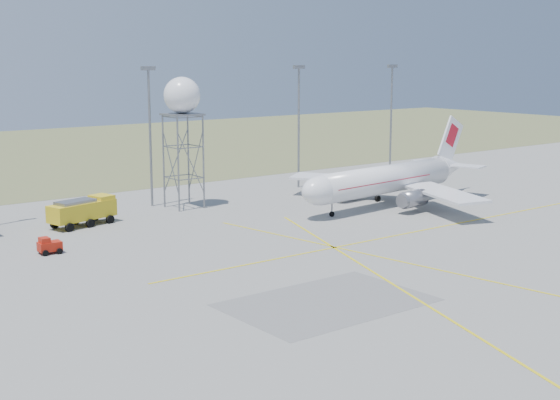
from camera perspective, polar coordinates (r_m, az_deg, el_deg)
grass_strip at (r=188.35m, az=-17.44°, el=3.27°), size 400.00×120.00×0.03m
mast_b at (r=115.73m, az=-9.50°, el=5.45°), size 2.20×0.50×20.50m
mast_c at (r=131.26m, az=1.38°, el=6.15°), size 2.20×0.50×20.50m
mast_d at (r=146.09m, az=8.14°, el=6.48°), size 2.20×0.50×20.50m
taxi_sign_near at (r=162.60m, az=10.37°, el=2.84°), size 1.60×0.17×1.20m
taxi_sign_far at (r=167.84m, az=11.97°, el=3.01°), size 1.60×0.17×1.20m
airliner_main at (r=116.69m, az=7.85°, el=1.48°), size 36.99×35.80×12.59m
radar_tower at (r=113.83m, az=-7.12°, el=4.73°), size 5.26×5.26×19.04m
fire_truck at (r=105.12m, az=-14.15°, el=-0.89°), size 9.59×5.37×3.65m
baggage_tug at (r=91.30m, az=-16.52°, el=-3.34°), size 2.55×2.09×1.92m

